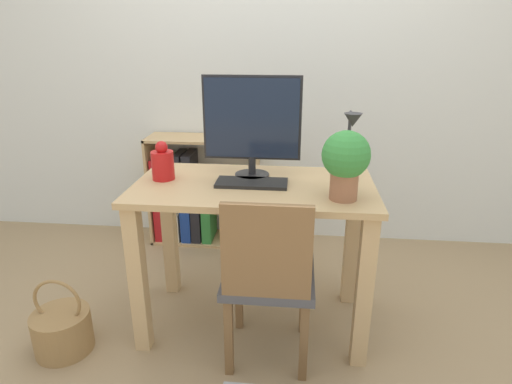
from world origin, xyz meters
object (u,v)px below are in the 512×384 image
potted_plant (346,160)px  bookshelf (190,197)px  keyboard (252,183)px  chair (268,275)px  vase (163,163)px  monitor (252,122)px  basket (62,330)px  desk_lamp (350,141)px

potted_plant → bookshelf: size_ratio=0.38×
keyboard → chair: size_ratio=0.40×
keyboard → chair: 0.44m
potted_plant → chair: (-0.31, -0.13, -0.49)m
keyboard → chair: bearing=-69.5°
vase → bookshelf: (-0.12, 0.89, -0.52)m
potted_plant → monitor: bearing=148.2°
keyboard → potted_plant: potted_plant is taller
vase → potted_plant: 0.86m
vase → bookshelf: size_ratio=0.24×
keyboard → basket: keyboard is taller
monitor → keyboard: monitor is taller
monitor → bookshelf: monitor is taller
potted_plant → keyboard: bearing=160.7°
desk_lamp → bookshelf: size_ratio=0.44×
vase → bookshelf: 1.04m
vase → potted_plant: bearing=-12.2°
vase → potted_plant: size_ratio=0.64×
keyboard → desk_lamp: 0.49m
monitor → potted_plant: monitor is taller
chair → bookshelf: size_ratio=1.08×
vase → monitor: bearing=10.6°
monitor → keyboard: 0.29m
desk_lamp → potted_plant: size_ratio=1.14×
desk_lamp → bookshelf: bearing=139.3°
vase → basket: vase is taller
vase → desk_lamp: (0.88, 0.03, 0.12)m
potted_plant → basket: bearing=-173.2°
chair → basket: 1.04m
desk_lamp → basket: (-1.32, -0.37, -0.86)m
keyboard → potted_plant: 0.46m
monitor → potted_plant: 0.50m
vase → chair: bearing=-30.0°
basket → potted_plant: bearing=6.8°
chair → basket: bearing=178.0°
monitor → potted_plant: (0.42, -0.26, -0.10)m
basket → vase: bearing=37.0°
monitor → desk_lamp: monitor is taller
vase → desk_lamp: 0.89m
potted_plant → bookshelf: (-0.96, 1.07, -0.61)m
vase → basket: (-0.44, -0.33, -0.74)m
vase → chair: vase is taller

